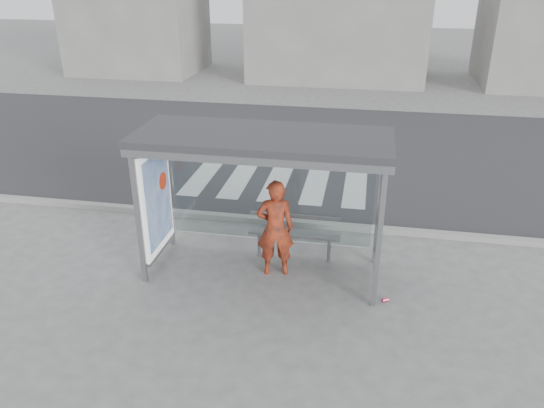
{
  "coord_description": "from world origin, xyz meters",
  "views": [
    {
      "loc": [
        1.68,
        -8.15,
        5.21
      ],
      "look_at": [
        0.13,
        0.2,
        1.28
      ],
      "focal_mm": 35.0,
      "sensor_mm": 36.0,
      "label": 1
    }
  ],
  "objects_px": {
    "bench": "(294,234)",
    "bus_shelter": "(242,168)",
    "person": "(275,228)",
    "soda_can": "(385,300)"
  },
  "relations": [
    {
      "from": "bench",
      "to": "soda_can",
      "type": "height_order",
      "value": "bench"
    },
    {
      "from": "person",
      "to": "soda_can",
      "type": "height_order",
      "value": "person"
    },
    {
      "from": "person",
      "to": "bench",
      "type": "xyz_separation_m",
      "value": [
        0.26,
        0.56,
        -0.38
      ]
    },
    {
      "from": "bus_shelter",
      "to": "soda_can",
      "type": "bearing_deg",
      "value": -13.52
    },
    {
      "from": "bench",
      "to": "soda_can",
      "type": "bearing_deg",
      "value": -32.94
    },
    {
      "from": "bus_shelter",
      "to": "person",
      "type": "distance_m",
      "value": 1.23
    },
    {
      "from": "person",
      "to": "bench",
      "type": "bearing_deg",
      "value": -127.12
    },
    {
      "from": "bus_shelter",
      "to": "bench",
      "type": "bearing_deg",
      "value": 30.12
    },
    {
      "from": "bench",
      "to": "bus_shelter",
      "type": "bearing_deg",
      "value": -149.88
    },
    {
      "from": "person",
      "to": "soda_can",
      "type": "bearing_deg",
      "value": 152.19
    }
  ]
}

